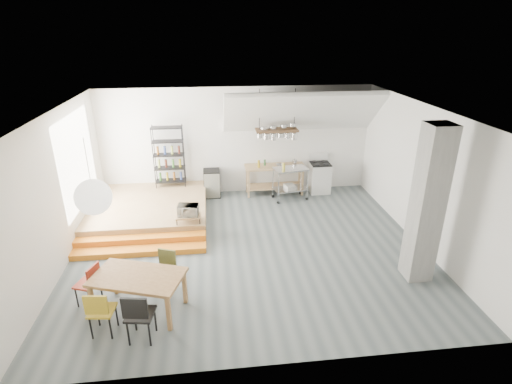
{
  "coord_description": "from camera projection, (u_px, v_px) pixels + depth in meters",
  "views": [
    {
      "loc": [
        -0.8,
        -8.05,
        4.8
      ],
      "look_at": [
        0.25,
        0.8,
        1.07
      ],
      "focal_mm": 28.0,
      "sensor_mm": 36.0,
      "label": 1
    }
  ],
  "objects": [
    {
      "name": "chair_mustard",
      "position": [
        100.0,
        310.0,
        6.49
      ],
      "size": [
        0.44,
        0.44,
        0.87
      ],
      "rotation": [
        0.0,
        0.0,
        3.03
      ],
      "color": "#B4941E",
      "rests_on": "ground"
    },
    {
      "name": "chair_red",
      "position": [
        90.0,
        281.0,
        7.26
      ],
      "size": [
        0.49,
        0.49,
        0.83
      ],
      "rotation": [
        0.0,
        0.0,
        -1.92
      ],
      "color": "#A52A17",
      "rests_on": "ground"
    },
    {
      "name": "chair_black",
      "position": [
        138.0,
        313.0,
        6.35
      ],
      "size": [
        0.49,
        0.49,
        0.95
      ],
      "rotation": [
        0.0,
        0.0,
        2.99
      ],
      "color": "black",
      "rests_on": "ground"
    },
    {
      "name": "concrete_column",
      "position": [
        427.0,
        205.0,
        7.68
      ],
      "size": [
        0.5,
        0.5,
        3.2
      ],
      "primitive_type": "cube",
      "color": "gray",
      "rests_on": "ground"
    },
    {
      "name": "pot_rack",
      "position": [
        278.0,
        133.0,
        11.35
      ],
      "size": [
        1.2,
        0.5,
        1.43
      ],
      "color": "#452B1B",
      "rests_on": "ceiling"
    },
    {
      "name": "microwave_shelf",
      "position": [
        188.0,
        216.0,
        9.63
      ],
      "size": [
        0.6,
        0.4,
        0.16
      ],
      "color": "#99774C",
      "rests_on": "platform"
    },
    {
      "name": "microwave",
      "position": [
        188.0,
        210.0,
        9.58
      ],
      "size": [
        0.52,
        0.39,
        0.27
      ],
      "primitive_type": "imported",
      "rotation": [
        0.0,
        0.0,
        -0.13
      ],
      "color": "beige",
      "rests_on": "microwave_shelf"
    },
    {
      "name": "kitchen_counter",
      "position": [
        275.0,
        175.0,
        12.07
      ],
      "size": [
        1.8,
        0.6,
        0.91
      ],
      "color": "#99774C",
      "rests_on": "ground"
    },
    {
      "name": "wall_back",
      "position": [
        237.0,
        141.0,
        11.9
      ],
      "size": [
        8.0,
        0.04,
        3.2
      ],
      "primitive_type": "cube",
      "color": "silver",
      "rests_on": "ground"
    },
    {
      "name": "step_upper",
      "position": [
        142.0,
        241.0,
        9.35
      ],
      "size": [
        3.0,
        0.35,
        0.27
      ],
      "primitive_type": "cube",
      "color": "orange",
      "rests_on": "ground"
    },
    {
      "name": "wall_right",
      "position": [
        423.0,
        177.0,
        9.13
      ],
      "size": [
        0.04,
        7.0,
        3.2
      ],
      "primitive_type": "cube",
      "color": "silver",
      "rests_on": "ground"
    },
    {
      "name": "stove",
      "position": [
        319.0,
        177.0,
        12.29
      ],
      "size": [
        0.6,
        0.6,
        1.18
      ],
      "color": "white",
      "rests_on": "ground"
    },
    {
      "name": "bowl",
      "position": [
        280.0,
        165.0,
        11.92
      ],
      "size": [
        0.25,
        0.25,
        0.05
      ],
      "primitive_type": "imported",
      "rotation": [
        0.0,
        0.0,
        0.13
      ],
      "color": "silver",
      "rests_on": "kitchen_counter"
    },
    {
      "name": "slope_ceiling",
      "position": [
        302.0,
        112.0,
        11.18
      ],
      "size": [
        4.4,
        1.44,
        1.32
      ],
      "primitive_type": "cube",
      "rotation": [
        -0.73,
        0.0,
        0.0
      ],
      "color": "white",
      "rests_on": "wall_back"
    },
    {
      "name": "dining_table",
      "position": [
        138.0,
        280.0,
        7.02
      ],
      "size": [
        1.77,
        1.33,
        0.75
      ],
      "rotation": [
        0.0,
        0.0,
        -0.32
      ],
      "color": "brown",
      "rests_on": "ground"
    },
    {
      "name": "mini_fridge",
      "position": [
        212.0,
        183.0,
        12.0
      ],
      "size": [
        0.49,
        0.49,
        0.83
      ],
      "primitive_type": "cube",
      "color": "black",
      "rests_on": "ground"
    },
    {
      "name": "ceiling",
      "position": [
        248.0,
        111.0,
        8.07
      ],
      "size": [
        8.0,
        7.0,
        0.02
      ],
      "primitive_type": "cube",
      "color": "white",
      "rests_on": "wall_back"
    },
    {
      "name": "wire_shelving",
      "position": [
        169.0,
        156.0,
        11.51
      ],
      "size": [
        0.88,
        0.38,
        1.8
      ],
      "color": "black",
      "rests_on": "platform"
    },
    {
      "name": "wall_left",
      "position": [
        57.0,
        193.0,
        8.26
      ],
      "size": [
        0.04,
        7.0,
        3.2
      ],
      "primitive_type": "cube",
      "color": "silver",
      "rests_on": "ground"
    },
    {
      "name": "step_lower",
      "position": [
        140.0,
        251.0,
        9.06
      ],
      "size": [
        3.0,
        0.35,
        0.13
      ],
      "primitive_type": "cube",
      "color": "orange",
      "rests_on": "ground"
    },
    {
      "name": "rolling_cart",
      "position": [
        290.0,
        179.0,
        11.7
      ],
      "size": [
        1.06,
        0.71,
        0.97
      ],
      "rotation": [
        0.0,
        0.0,
        0.18
      ],
      "color": "silver",
      "rests_on": "ground"
    },
    {
      "name": "chair_olive",
      "position": [
        166.0,
        267.0,
        7.69
      ],
      "size": [
        0.49,
        0.49,
        0.82
      ],
      "rotation": [
        0.0,
        0.0,
        -0.38
      ],
      "color": "brown",
      "rests_on": "ground"
    },
    {
      "name": "floor",
      "position": [
        249.0,
        248.0,
        9.31
      ],
      "size": [
        8.0,
        8.0,
        0.0
      ],
      "primitive_type": "plane",
      "color": "#4F595C",
      "rests_on": "ground"
    },
    {
      "name": "platform",
      "position": [
        150.0,
        209.0,
        10.79
      ],
      "size": [
        3.0,
        3.0,
        0.4
      ],
      "primitive_type": "cube",
      "color": "#99774C",
      "rests_on": "ground"
    },
    {
      "name": "window_pane",
      "position": [
        77.0,
        161.0,
        9.56
      ],
      "size": [
        0.02,
        2.5,
        2.2
      ],
      "primitive_type": "cube",
      "color": "white",
      "rests_on": "wall_left"
    },
    {
      "name": "paper_lantern",
      "position": [
        93.0,
        197.0,
        6.54
      ],
      "size": [
        0.6,
        0.6,
        0.6
      ],
      "primitive_type": "sphere",
      "color": "white",
      "rests_on": "ceiling"
    }
  ]
}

